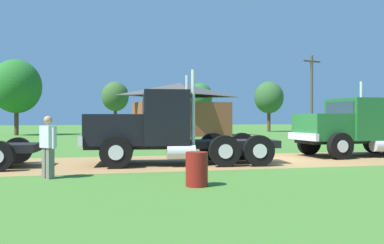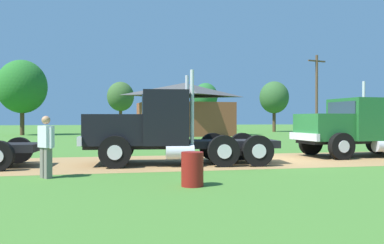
{
  "view_description": "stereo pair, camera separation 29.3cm",
  "coord_description": "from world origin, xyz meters",
  "px_view_note": "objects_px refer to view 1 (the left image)",
  "views": [
    {
      "loc": [
        -6.9,
        -15.16,
        1.71
      ],
      "look_at": [
        -3.47,
        0.39,
        1.59
      ],
      "focal_mm": 36.35,
      "sensor_mm": 36.0,
      "label": 1
    },
    {
      "loc": [
        -6.62,
        -15.22,
        1.71
      ],
      "look_at": [
        -3.47,
        0.39,
        1.59
      ],
      "focal_mm": 36.35,
      "sensor_mm": 36.0,
      "label": 2
    }
  ],
  "objects_px": {
    "truck_foreground_white": "(159,130)",
    "utility_pole_near": "(312,93)",
    "truck_near_left": "(367,128)",
    "steel_barrel": "(197,169)",
    "shed_building": "(180,110)",
    "visitor_by_barrel": "(48,144)"
  },
  "relations": [
    {
      "from": "steel_barrel",
      "to": "truck_near_left",
      "type": "bearing_deg",
      "value": 33.25
    },
    {
      "from": "truck_near_left",
      "to": "utility_pole_near",
      "type": "bearing_deg",
      "value": 66.89
    },
    {
      "from": "steel_barrel",
      "to": "shed_building",
      "type": "relative_size",
      "value": 0.09
    },
    {
      "from": "truck_near_left",
      "to": "utility_pole_near",
      "type": "xyz_separation_m",
      "value": [
        8.55,
        20.03,
        3.05
      ]
    },
    {
      "from": "utility_pole_near",
      "to": "truck_near_left",
      "type": "bearing_deg",
      "value": -113.11
    },
    {
      "from": "truck_foreground_white",
      "to": "visitor_by_barrel",
      "type": "bearing_deg",
      "value": -141.75
    },
    {
      "from": "truck_near_left",
      "to": "visitor_by_barrel",
      "type": "bearing_deg",
      "value": -162.93
    },
    {
      "from": "truck_near_left",
      "to": "utility_pole_near",
      "type": "height_order",
      "value": "utility_pole_near"
    },
    {
      "from": "visitor_by_barrel",
      "to": "utility_pole_near",
      "type": "height_order",
      "value": "utility_pole_near"
    },
    {
      "from": "visitor_by_barrel",
      "to": "utility_pole_near",
      "type": "relative_size",
      "value": 0.22
    },
    {
      "from": "truck_foreground_white",
      "to": "truck_near_left",
      "type": "bearing_deg",
      "value": 7.56
    },
    {
      "from": "shed_building",
      "to": "utility_pole_near",
      "type": "distance_m",
      "value": 13.51
    },
    {
      "from": "truck_foreground_white",
      "to": "visitor_by_barrel",
      "type": "relative_size",
      "value": 4.16
    },
    {
      "from": "visitor_by_barrel",
      "to": "truck_foreground_white",
      "type": "bearing_deg",
      "value": 38.25
    },
    {
      "from": "steel_barrel",
      "to": "shed_building",
      "type": "distance_m",
      "value": 30.33
    },
    {
      "from": "visitor_by_barrel",
      "to": "utility_pole_near",
      "type": "bearing_deg",
      "value": 47.64
    },
    {
      "from": "utility_pole_near",
      "to": "steel_barrel",
      "type": "bearing_deg",
      "value": -124.6
    },
    {
      "from": "truck_near_left",
      "to": "utility_pole_near",
      "type": "distance_m",
      "value": 21.99
    },
    {
      "from": "visitor_by_barrel",
      "to": "utility_pole_near",
      "type": "distance_m",
      "value": 32.88
    },
    {
      "from": "truck_foreground_white",
      "to": "utility_pole_near",
      "type": "height_order",
      "value": "utility_pole_near"
    },
    {
      "from": "visitor_by_barrel",
      "to": "steel_barrel",
      "type": "bearing_deg",
      "value": -29.15
    },
    {
      "from": "steel_barrel",
      "to": "utility_pole_near",
      "type": "xyz_separation_m",
      "value": [
        18.16,
        26.33,
        3.9
      ]
    }
  ]
}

